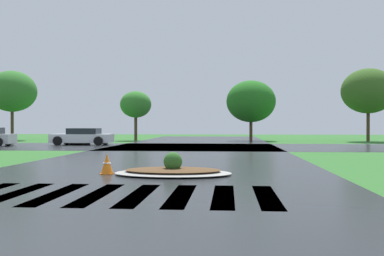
{
  "coord_description": "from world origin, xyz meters",
  "views": [
    {
      "loc": [
        2.35,
        -4.67,
        1.51
      ],
      "look_at": [
        0.83,
        13.99,
        1.35
      ],
      "focal_mm": 41.72,
      "sensor_mm": 36.0,
      "label": 1
    }
  ],
  "objects_px": {
    "car_blue_compact": "(82,137)",
    "drainage_pipe_stack": "(79,140)",
    "traffic_cone": "(107,164)",
    "median_island": "(173,171)"
  },
  "relations": [
    {
      "from": "car_blue_compact",
      "to": "traffic_cone",
      "type": "distance_m",
      "value": 19.65
    },
    {
      "from": "drainage_pipe_stack",
      "to": "traffic_cone",
      "type": "height_order",
      "value": "drainage_pipe_stack"
    },
    {
      "from": "median_island",
      "to": "car_blue_compact",
      "type": "relative_size",
      "value": 0.8
    },
    {
      "from": "car_blue_compact",
      "to": "drainage_pipe_stack",
      "type": "bearing_deg",
      "value": -49.86
    },
    {
      "from": "median_island",
      "to": "traffic_cone",
      "type": "distance_m",
      "value": 2.01
    },
    {
      "from": "car_blue_compact",
      "to": "drainage_pipe_stack",
      "type": "relative_size",
      "value": 2.81
    },
    {
      "from": "car_blue_compact",
      "to": "drainage_pipe_stack",
      "type": "height_order",
      "value": "car_blue_compact"
    },
    {
      "from": "car_blue_compact",
      "to": "traffic_cone",
      "type": "xyz_separation_m",
      "value": [
        6.92,
        -18.39,
        -0.29
      ]
    },
    {
      "from": "median_island",
      "to": "car_blue_compact",
      "type": "distance_m",
      "value": 20.48
    },
    {
      "from": "drainage_pipe_stack",
      "to": "traffic_cone",
      "type": "relative_size",
      "value": 2.53
    }
  ]
}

